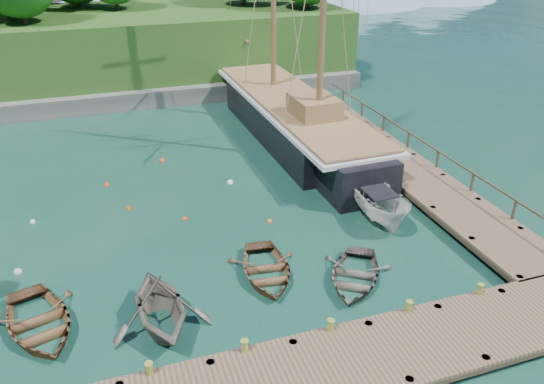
{
  "coord_description": "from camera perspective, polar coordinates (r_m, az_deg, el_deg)",
  "views": [
    {
      "loc": [
        -4.25,
        -17.41,
        12.95
      ],
      "look_at": [
        2.51,
        2.55,
        2.0
      ],
      "focal_mm": 35.0,
      "sensor_mm": 36.0,
      "label": 1
    }
  ],
  "objects": [
    {
      "name": "rowboat_1",
      "position": [
        19.85,
        -11.75,
        -13.99
      ],
      "size": [
        3.86,
        4.37,
        2.16
      ],
      "primitive_type": "imported",
      "rotation": [
        0.0,
        0.0,
        0.08
      ],
      "color": "#6D665A",
      "rests_on": "ground"
    },
    {
      "name": "mooring_buoy_4",
      "position": [
        30.17,
        -17.34,
        0.69
      ],
      "size": [
        0.32,
        0.32,
        0.32
      ],
      "primitive_type": "sphere",
      "color": "#E74121",
      "rests_on": "ground"
    },
    {
      "name": "rowboat_0",
      "position": [
        20.99,
        -23.66,
        -13.45
      ],
      "size": [
        4.21,
        5.06,
        0.9
      ],
      "primitive_type": "imported",
      "rotation": [
        0.0,
        0.0,
        0.28
      ],
      "color": "brown",
      "rests_on": "ground"
    },
    {
      "name": "mooring_buoy_7",
      "position": [
        25.37,
        -0.28,
        -3.25
      ],
      "size": [
        0.28,
        0.28,
        0.28
      ],
      "primitive_type": "sphere",
      "color": "orange",
      "rests_on": "ground"
    },
    {
      "name": "bollard_4",
      "position": [
        21.67,
        21.12,
        -11.45
      ],
      "size": [
        0.26,
        0.26,
        0.45
      ],
      "primitive_type": "cylinder",
      "color": "olive",
      "rests_on": "ground"
    },
    {
      "name": "mooring_buoy_5",
      "position": [
        32.36,
        -11.74,
        3.26
      ],
      "size": [
        0.35,
        0.35,
        0.35
      ],
      "primitive_type": "sphere",
      "color": "#EA421D",
      "rests_on": "ground"
    },
    {
      "name": "cabin_boat_white",
      "position": [
        26.17,
        11.22,
        -2.79
      ],
      "size": [
        2.13,
        5.02,
        1.9
      ],
      "primitive_type": "imported",
      "rotation": [
        0.0,
        0.0,
        -0.06
      ],
      "color": "silver",
      "rests_on": "ground"
    },
    {
      "name": "mooring_buoy_6",
      "position": [
        27.78,
        -24.32,
        -3.02
      ],
      "size": [
        0.27,
        0.27,
        0.27
      ],
      "primitive_type": "sphere",
      "color": "silver",
      "rests_on": "ground"
    },
    {
      "name": "bollard_3",
      "position": [
        20.13,
        14.24,
        -13.64
      ],
      "size": [
        0.26,
        0.26,
        0.45
      ],
      "primitive_type": "cylinder",
      "color": "olive",
      "rests_on": "ground"
    },
    {
      "name": "mooring_buoy_0",
      "position": [
        24.32,
        -25.65,
        -7.82
      ],
      "size": [
        0.34,
        0.34,
        0.34
      ],
      "primitive_type": "sphere",
      "color": "silver",
      "rests_on": "ground"
    },
    {
      "name": "bollard_1",
      "position": [
        18.17,
        -2.89,
        -18.07
      ],
      "size": [
        0.26,
        0.26,
        0.45
      ],
      "primitive_type": "cylinder",
      "color": "olive",
      "rests_on": "ground"
    },
    {
      "name": "mooring_buoy_1",
      "position": [
        27.42,
        -15.15,
        -1.77
      ],
      "size": [
        0.27,
        0.27,
        0.27
      ],
      "primitive_type": "sphere",
      "color": "#F94A00",
      "rests_on": "ground"
    },
    {
      "name": "bollard_2",
      "position": [
        18.93,
        6.21,
        -15.91
      ],
      "size": [
        0.26,
        0.26,
        0.45
      ],
      "primitive_type": "cylinder",
      "color": "olive",
      "rests_on": "ground"
    },
    {
      "name": "mooring_buoy_3",
      "position": [
        29.13,
        -4.53,
        0.97
      ],
      "size": [
        0.36,
        0.36,
        0.36
      ],
      "primitive_type": "sphere",
      "color": "white",
      "rests_on": "ground"
    },
    {
      "name": "dock_near",
      "position": [
        17.75,
        8.23,
        -17.77
      ],
      "size": [
        20.0,
        3.2,
        1.1
      ],
      "color": "#4D3C2B",
      "rests_on": "ground"
    },
    {
      "name": "rowboat_3",
      "position": [
        21.76,
        8.77,
        -9.46
      ],
      "size": [
        4.54,
        4.84,
        0.82
      ],
      "primitive_type": "imported",
      "rotation": [
        0.0,
        0.0,
        -0.6
      ],
      "color": "#5C534C",
      "rests_on": "ground"
    },
    {
      "name": "mooring_buoy_2",
      "position": [
        25.92,
        -9.33,
        -2.93
      ],
      "size": [
        0.28,
        0.28,
        0.28
      ],
      "primitive_type": "sphere",
      "color": "#DB500E",
      "rests_on": "ground"
    },
    {
      "name": "ground",
      "position": [
        22.12,
        -4.09,
        -8.47
      ],
      "size": [
        160.0,
        160.0,
        0.0
      ],
      "primitive_type": "plane",
      "color": "#173C2C",
      "rests_on": "ground"
    },
    {
      "name": "rowboat_2",
      "position": [
        21.78,
        -0.64,
        -9.02
      ],
      "size": [
        3.34,
        4.33,
        0.83
      ],
      "primitive_type": "imported",
      "rotation": [
        0.0,
        0.0,
        -0.13
      ],
      "color": "brown",
      "rests_on": "ground"
    },
    {
      "name": "schooner",
      "position": [
        34.87,
        2.33,
        7.53
      ],
      "size": [
        5.28,
        26.84,
        19.56
      ],
      "rotation": [
        0.0,
        0.0,
        0.02
      ],
      "color": "black",
      "rests_on": "ground"
    },
    {
      "name": "dock_east",
      "position": [
        31.64,
        12.96,
        3.42
      ],
      "size": [
        3.2,
        24.0,
        1.1
      ],
      "color": "#4D3C2B",
      "rests_on": "ground"
    }
  ]
}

